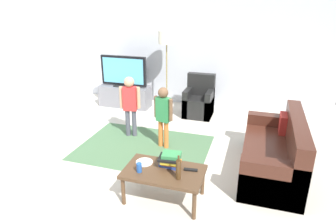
{
  "coord_description": "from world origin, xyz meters",
  "views": [
    {
      "loc": [
        1.38,
        -3.79,
        2.42
      ],
      "look_at": [
        0.0,
        0.6,
        0.65
      ],
      "focal_mm": 31.62,
      "sensor_mm": 36.0,
      "label": 1
    }
  ],
  "objects": [
    {
      "name": "area_rug",
      "position": [
        -0.39,
        0.44,
        0.0
      ],
      "size": [
        2.2,
        1.6,
        0.01
      ],
      "primitive_type": "cube",
      "color": "#4C724C",
      "rests_on": "ground"
    },
    {
      "name": "soda_can",
      "position": [
        0.1,
        -0.9,
        0.48
      ],
      "size": [
        0.07,
        0.07,
        0.12
      ],
      "primitive_type": "cylinder",
      "color": "#2659B2",
      "rests_on": "coffee_table"
    },
    {
      "name": "couch",
      "position": [
        1.76,
        0.33,
        0.29
      ],
      "size": [
        0.8,
        1.8,
        0.86
      ],
      "color": "#472319",
      "rests_on": "ground"
    },
    {
      "name": "armchair",
      "position": [
        0.19,
        2.26,
        0.3
      ],
      "size": [
        0.6,
        0.6,
        0.9
      ],
      "color": "black",
      "rests_on": "ground"
    },
    {
      "name": "tv_stand",
      "position": [
        -1.6,
        2.3,
        0.24
      ],
      "size": [
        1.2,
        0.44,
        0.5
      ],
      "color": "slate",
      "rests_on": "ground"
    },
    {
      "name": "tv",
      "position": [
        -1.6,
        2.28,
        0.85
      ],
      "size": [
        1.1,
        0.28,
        0.71
      ],
      "color": "black",
      "rests_on": "tv_stand"
    },
    {
      "name": "coffee_table",
      "position": [
        0.38,
        -0.78,
        0.37
      ],
      "size": [
        1.0,
        0.6,
        0.42
      ],
      "color": "#513823",
      "rests_on": "ground"
    },
    {
      "name": "book_stack",
      "position": [
        0.43,
        -0.66,
        0.52
      ],
      "size": [
        0.29,
        0.25,
        0.18
      ],
      "color": "#334CA5",
      "rests_on": "coffee_table"
    },
    {
      "name": "floor_lamp",
      "position": [
        -0.61,
        2.45,
        1.54
      ],
      "size": [
        0.36,
        0.36,
        1.78
      ],
      "color": "#262626",
      "rests_on": "ground"
    },
    {
      "name": "wall_back",
      "position": [
        0.0,
        3.0,
        1.35
      ],
      "size": [
        6.0,
        0.12,
        2.7
      ],
      "primitive_type": "cube",
      "color": "silver",
      "rests_on": "ground"
    },
    {
      "name": "bottle",
      "position": [
        0.6,
        -0.9,
        0.55
      ],
      "size": [
        0.06,
        0.06,
        0.31
      ],
      "color": "#4C3319",
      "rests_on": "coffee_table"
    },
    {
      "name": "tv_remote",
      "position": [
        0.7,
        -0.68,
        0.43
      ],
      "size": [
        0.17,
        0.07,
        0.02
      ],
      "primitive_type": "cube",
      "rotation": [
        0.0,
        0.0,
        0.12
      ],
      "color": "black",
      "rests_on": "coffee_table"
    },
    {
      "name": "child_center",
      "position": [
        -0.08,
        0.58,
        0.65
      ],
      "size": [
        0.35,
        0.19,
        1.07
      ],
      "color": "orange",
      "rests_on": "ground"
    },
    {
      "name": "plate",
      "position": [
        0.08,
        -0.68,
        0.43
      ],
      "size": [
        0.22,
        0.22,
        0.02
      ],
      "color": "white",
      "rests_on": "coffee_table"
    },
    {
      "name": "ground",
      "position": [
        0.0,
        0.0,
        0.0
      ],
      "size": [
        7.8,
        7.8,
        0.0
      ],
      "primitive_type": "plane",
      "color": "beige"
    },
    {
      "name": "child_near_tv",
      "position": [
        -0.79,
        0.83,
        0.68
      ],
      "size": [
        0.37,
        0.18,
        1.14
      ],
      "color": "#4C4C59",
      "rests_on": "ground"
    }
  ]
}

